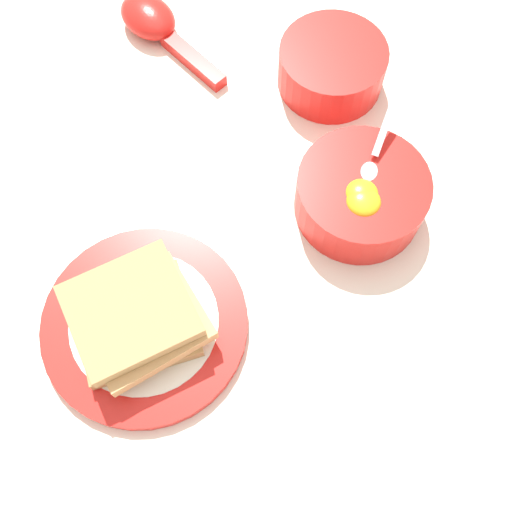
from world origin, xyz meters
TOP-DOWN VIEW (x-y plane):
  - ground_plane at (0.00, 0.00)m, footprint 3.00×3.00m
  - egg_bowl at (-0.03, -0.14)m, footprint 0.15×0.13m
  - toast_plate at (-0.22, 0.03)m, footprint 0.20×0.20m
  - toast_sandwich at (-0.22, 0.03)m, footprint 0.14×0.15m
  - soup_spoon at (0.14, 0.14)m, footprint 0.12×0.16m
  - congee_bowl at (0.12, -0.07)m, footprint 0.12×0.12m

SIDE VIEW (x-z plane):
  - ground_plane at x=0.00m, z-range 0.00..0.00m
  - toast_plate at x=-0.22m, z-range 0.00..0.01m
  - soup_spoon at x=0.14m, z-range 0.00..0.03m
  - congee_bowl at x=0.12m, z-range 0.00..0.05m
  - egg_bowl at x=-0.03m, z-range -0.01..0.07m
  - toast_sandwich at x=-0.22m, z-range 0.01..0.06m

